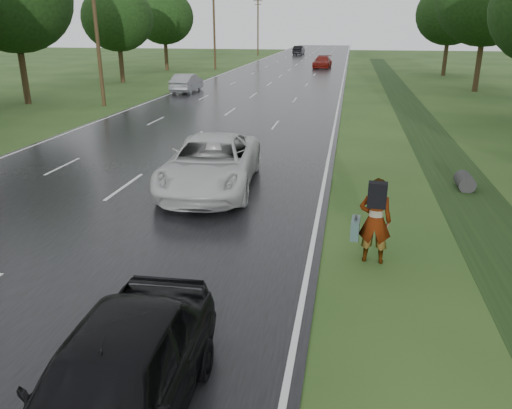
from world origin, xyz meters
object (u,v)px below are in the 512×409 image
object	(u,v)px
white_pickup	(211,163)
silver_sedan	(187,83)
dark_sedan	(114,384)
pedestrian	(374,220)

from	to	relation	value
white_pickup	silver_sedan	size ratio (longest dim) A/B	1.39
dark_sedan	silver_sedan	size ratio (longest dim) A/B	1.07
dark_sedan	silver_sedan	xyz separation A→B (m)	(-10.43, 35.41, -0.08)
silver_sedan	white_pickup	bearing A→B (deg)	109.83
white_pickup	pedestrian	bearing A→B (deg)	-47.05
white_pickup	dark_sedan	xyz separation A→B (m)	(1.63, -10.78, -0.05)
dark_sedan	silver_sedan	distance (m)	36.92
white_pickup	dark_sedan	bearing A→B (deg)	-86.27
dark_sedan	pedestrian	bearing A→B (deg)	58.06
pedestrian	dark_sedan	size ratio (longest dim) A/B	0.43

